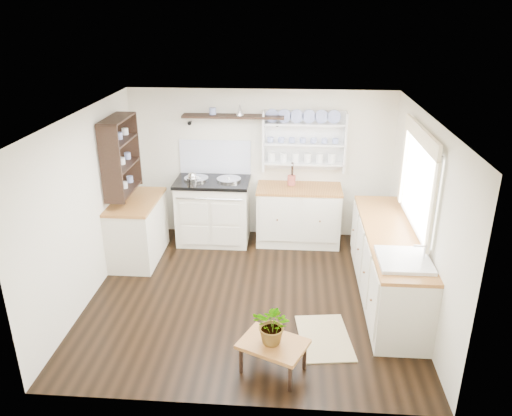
# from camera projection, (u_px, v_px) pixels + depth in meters

# --- Properties ---
(floor) EXTENTS (4.00, 3.80, 0.01)m
(floor) POSITION_uv_depth(u_px,v_px,m) (251.00, 295.00, 6.37)
(floor) COLOR black
(floor) RESTS_ON ground
(wall_back) EXTENTS (4.00, 0.02, 2.30)m
(wall_back) POSITION_uv_depth(u_px,v_px,m) (261.00, 165.00, 7.69)
(wall_back) COLOR #EDE5CC
(wall_back) RESTS_ON ground
(wall_right) EXTENTS (0.02, 3.80, 2.30)m
(wall_right) POSITION_uv_depth(u_px,v_px,m) (421.00, 217.00, 5.80)
(wall_right) COLOR #EDE5CC
(wall_right) RESTS_ON ground
(wall_left) EXTENTS (0.02, 3.80, 2.30)m
(wall_left) POSITION_uv_depth(u_px,v_px,m) (87.00, 207.00, 6.07)
(wall_left) COLOR #EDE5CC
(wall_left) RESTS_ON ground
(ceiling) EXTENTS (4.00, 3.80, 0.01)m
(ceiling) POSITION_uv_depth(u_px,v_px,m) (250.00, 116.00, 5.50)
(ceiling) COLOR white
(ceiling) RESTS_ON wall_back
(window) EXTENTS (0.08, 1.55, 1.22)m
(window) POSITION_uv_depth(u_px,v_px,m) (418.00, 179.00, 5.78)
(window) COLOR white
(window) RESTS_ON wall_right
(aga_cooker) EXTENTS (1.11, 0.77, 1.03)m
(aga_cooker) POSITION_uv_depth(u_px,v_px,m) (214.00, 210.00, 7.68)
(aga_cooker) COLOR #EDE5CD
(aga_cooker) RESTS_ON floor
(back_cabinets) EXTENTS (1.27, 0.63, 0.90)m
(back_cabinets) POSITION_uv_depth(u_px,v_px,m) (298.00, 214.00, 7.63)
(back_cabinets) COLOR beige
(back_cabinets) RESTS_ON floor
(right_cabinets) EXTENTS (0.62, 2.43, 0.90)m
(right_cabinets) POSITION_uv_depth(u_px,v_px,m) (388.00, 264.00, 6.17)
(right_cabinets) COLOR beige
(right_cabinets) RESTS_ON floor
(belfast_sink) EXTENTS (0.55, 0.60, 0.45)m
(belfast_sink) POSITION_uv_depth(u_px,v_px,m) (403.00, 270.00, 5.35)
(belfast_sink) COLOR white
(belfast_sink) RESTS_ON right_cabinets
(left_cabinets) EXTENTS (0.62, 1.13, 0.90)m
(left_cabinets) POSITION_uv_depth(u_px,v_px,m) (138.00, 229.00, 7.15)
(left_cabinets) COLOR beige
(left_cabinets) RESTS_ON floor
(plate_rack) EXTENTS (1.20, 0.22, 0.90)m
(plate_rack) POSITION_uv_depth(u_px,v_px,m) (304.00, 140.00, 7.46)
(plate_rack) COLOR white
(plate_rack) RESTS_ON wall_back
(high_shelf) EXTENTS (1.50, 0.29, 0.16)m
(high_shelf) POSITION_uv_depth(u_px,v_px,m) (233.00, 117.00, 7.32)
(high_shelf) COLOR black
(high_shelf) RESTS_ON wall_back
(left_shelving) EXTENTS (0.28, 0.80, 1.05)m
(left_shelving) POSITION_uv_depth(u_px,v_px,m) (120.00, 155.00, 6.74)
(left_shelving) COLOR black
(left_shelving) RESTS_ON wall_left
(kettle) EXTENTS (0.17, 0.17, 0.21)m
(kettle) POSITION_uv_depth(u_px,v_px,m) (193.00, 179.00, 7.39)
(kettle) COLOR silver
(kettle) RESTS_ON aga_cooker
(utensil_crock) EXTENTS (0.12, 0.12, 0.14)m
(utensil_crock) POSITION_uv_depth(u_px,v_px,m) (291.00, 180.00, 7.52)
(utensil_crock) COLOR #AD4B3F
(utensil_crock) RESTS_ON back_cabinets
(center_table) EXTENTS (0.77, 0.68, 0.35)m
(center_table) POSITION_uv_depth(u_px,v_px,m) (273.00, 346.00, 4.94)
(center_table) COLOR brown
(center_table) RESTS_ON floor
(potted_plant) EXTENTS (0.47, 0.44, 0.42)m
(potted_plant) POSITION_uv_depth(u_px,v_px,m) (273.00, 325.00, 4.85)
(potted_plant) COLOR #3F7233
(potted_plant) RESTS_ON center_table
(floor_rug) EXTENTS (0.66, 0.91, 0.02)m
(floor_rug) POSITION_uv_depth(u_px,v_px,m) (324.00, 338.00, 5.54)
(floor_rug) COLOR #907954
(floor_rug) RESTS_ON floor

